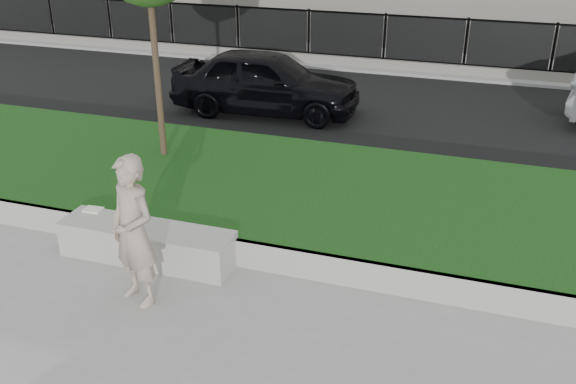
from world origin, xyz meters
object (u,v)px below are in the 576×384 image
(stone_bench, at_px, (147,243))
(car_dark, at_px, (266,82))
(man, at_px, (133,232))
(book, at_px, (93,210))

(stone_bench, distance_m, car_dark, 6.59)
(stone_bench, bearing_deg, man, -65.93)
(car_dark, bearing_deg, man, -174.39)
(book, xyz_separation_m, car_dark, (0.29, 6.33, 0.24))
(man, height_order, car_dark, man)
(stone_bench, relative_size, car_dark, 0.58)
(stone_bench, bearing_deg, car_dark, 95.89)
(stone_bench, relative_size, man, 1.28)
(stone_bench, xyz_separation_m, book, (-0.96, 0.20, 0.26))
(stone_bench, bearing_deg, book, 167.97)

